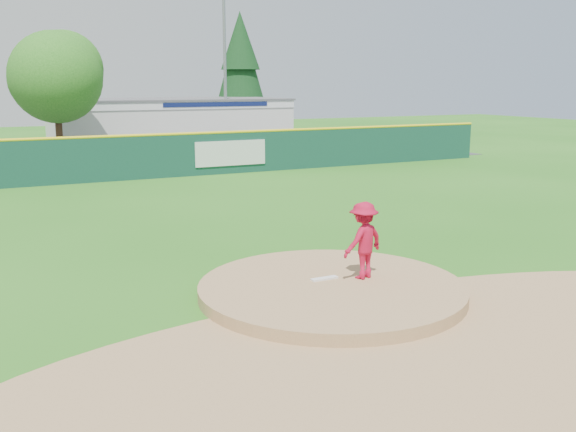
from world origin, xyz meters
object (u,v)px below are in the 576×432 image
deciduous_tree (55,78)px  light_pole_right (225,64)px  conifer_tree (241,67)px  pool_building_grp (169,123)px  van (45,161)px  pitcher (363,240)px

deciduous_tree → light_pole_right: bearing=20.0°
deciduous_tree → conifer_tree: conifer_tree is taller
pool_building_grp → van: bearing=-129.4°
pitcher → deciduous_tree: 25.35m
van → deciduous_tree: 5.86m
conifer_tree → van: bearing=-136.8°
light_pole_right → conifer_tree: bearing=60.3°
van → conifer_tree: (16.27, 15.28, 4.79)m
deciduous_tree → van: bearing=-106.5°
pitcher → pool_building_grp: 32.37m
light_pole_right → deciduous_tree: bearing=-160.0°
van → pitcher: bearing=-163.6°
conifer_tree → pool_building_grp: bearing=-150.2°
pitcher → light_pole_right: (8.21, 28.95, 4.48)m
pitcher → deciduous_tree: deciduous_tree is taller
pitcher → pool_building_grp: bearing=-114.9°
pitcher → van: bearing=-94.6°
deciduous_tree → conifer_tree: 18.63m
pool_building_grp → deciduous_tree: 11.01m
van → deciduous_tree: (1.27, 4.28, 3.80)m
pool_building_grp → deciduous_tree: size_ratio=2.07×
deciduous_tree → light_pole_right: (11.00, 4.00, 0.99)m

